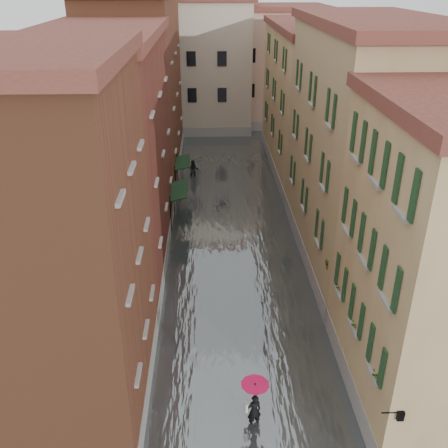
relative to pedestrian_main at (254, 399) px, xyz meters
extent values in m
plane|color=slate|center=(-0.06, 3.61, -1.34)|extent=(120.00, 120.00, 0.00)
cube|color=#51585A|center=(-0.06, 16.61, -1.24)|extent=(10.00, 60.00, 0.20)
cube|color=brown|center=(-7.06, 1.61, 5.16)|extent=(6.00, 8.00, 13.00)
cube|color=#5F2C1E|center=(-7.06, 12.61, 4.91)|extent=(6.00, 14.00, 12.50)
cube|color=brown|center=(-7.06, 27.61, 5.66)|extent=(6.00, 16.00, 14.00)
cube|color=#96754D|center=(6.94, 1.61, 4.41)|extent=(6.00, 8.00, 11.50)
cube|color=tan|center=(6.94, 12.61, 5.16)|extent=(6.00, 14.00, 13.00)
cube|color=#96754D|center=(6.94, 27.61, 4.41)|extent=(6.00, 16.00, 11.50)
cube|color=#B4A18F|center=(-3.06, 41.61, 5.16)|extent=(12.00, 9.00, 13.00)
cube|color=tan|center=(5.94, 43.61, 4.66)|extent=(10.00, 9.00, 12.00)
cube|color=black|center=(-3.51, 17.12, 1.21)|extent=(1.09, 3.23, 0.31)
cylinder|color=black|center=(-4.01, 15.51, 0.06)|extent=(0.06, 0.06, 2.80)
cylinder|color=black|center=(-4.01, 18.74, 0.06)|extent=(0.06, 0.06, 2.80)
cube|color=black|center=(-3.51, 22.65, 1.21)|extent=(1.09, 3.07, 0.31)
cylinder|color=black|center=(-4.01, 21.11, 0.06)|extent=(0.06, 0.06, 2.80)
cylinder|color=black|center=(-4.01, 24.19, 0.06)|extent=(0.06, 0.06, 2.80)
cylinder|color=black|center=(3.99, -2.39, 1.76)|extent=(0.60, 0.05, 0.05)
cube|color=black|center=(4.29, -2.39, 1.66)|extent=(0.22, 0.22, 0.35)
cube|color=beige|center=(4.29, -2.39, 1.66)|extent=(0.14, 0.14, 0.24)
cube|color=brown|center=(4.06, -0.97, 1.81)|extent=(0.22, 0.85, 0.18)
imported|color=#265926|center=(4.06, -0.97, 2.23)|extent=(0.59, 0.51, 0.66)
cube|color=brown|center=(4.06, 1.69, 1.81)|extent=(0.22, 0.85, 0.18)
imported|color=#265926|center=(4.06, 1.69, 2.23)|extent=(0.59, 0.51, 0.66)
cube|color=brown|center=(4.06, 4.23, 1.81)|extent=(0.22, 0.85, 0.18)
imported|color=#265926|center=(4.06, 4.23, 2.23)|extent=(0.59, 0.51, 0.66)
cube|color=brown|center=(4.06, 6.38, 1.81)|extent=(0.22, 0.85, 0.18)
imported|color=#265926|center=(4.06, 6.38, 2.23)|extent=(0.59, 0.51, 0.66)
imported|color=black|center=(0.00, 0.00, -0.59)|extent=(0.63, 0.49, 1.51)
cube|color=beige|center=(-0.28, 0.05, -0.39)|extent=(0.08, 0.30, 0.38)
cylinder|color=black|center=(0.00, 0.00, 0.01)|extent=(0.02, 0.02, 1.00)
cone|color=#CB0D43|center=(0.00, 0.00, 0.58)|extent=(1.06, 1.06, 0.28)
imported|color=black|center=(-2.76, 25.51, -0.50)|extent=(0.84, 0.67, 1.69)
camera|label=1|loc=(-1.57, -13.42, 13.92)|focal=40.00mm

